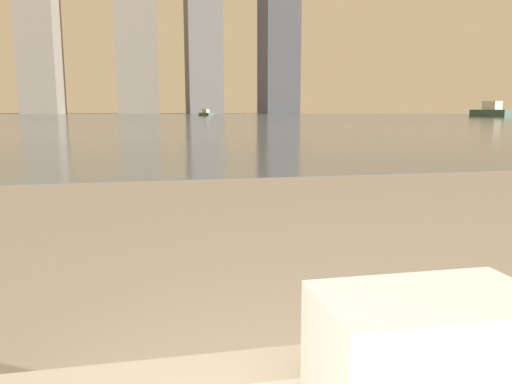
% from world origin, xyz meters
% --- Properties ---
extents(towel_stack, '(0.30, 0.18, 0.16)m').
position_xyz_m(towel_stack, '(-0.05, 0.77, 0.64)').
color(towel_stack, white).
rests_on(towel_stack, bathtub).
extents(harbor_water, '(180.00, 110.00, 0.01)m').
position_xyz_m(harbor_water, '(0.00, 62.00, 0.01)').
color(harbor_water, slate).
rests_on(harbor_water, ground_plane).
extents(harbor_boat_2, '(3.02, 5.72, 2.04)m').
position_xyz_m(harbor_boat_2, '(42.83, 57.54, 0.73)').
color(harbor_boat_2, '#335647').
rests_on(harbor_boat_2, harbor_water).
extents(harbor_boat_4, '(2.11, 2.85, 1.02)m').
position_xyz_m(harbor_boat_4, '(8.21, 78.09, 0.37)').
color(harbor_boat_4, '#335647').
rests_on(harbor_boat_4, harbor_water).
extents(skyline_tower_2, '(9.07, 6.41, 41.99)m').
position_xyz_m(skyline_tower_2, '(-2.65, 118.00, 21.00)').
color(skyline_tower_2, gray).
rests_on(skyline_tower_2, ground_plane).
extents(skyline_tower_3, '(7.47, 13.88, 33.78)m').
position_xyz_m(skyline_tower_3, '(12.12, 118.00, 16.89)').
color(skyline_tower_3, slate).
rests_on(skyline_tower_3, ground_plane).
extents(skyline_tower_4, '(7.77, 11.43, 36.48)m').
position_xyz_m(skyline_tower_4, '(29.96, 118.00, 18.24)').
color(skyline_tower_4, '#4C515B').
rests_on(skyline_tower_4, ground_plane).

